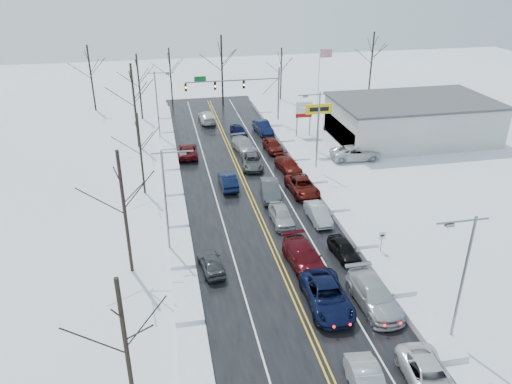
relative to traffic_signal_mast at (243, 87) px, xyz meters
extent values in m
plane|color=white|center=(-3.45, -27.99, -5.48)|extent=(160.00, 160.00, 0.00)
cube|color=black|center=(-3.45, -25.99, -5.47)|extent=(14.00, 84.00, 0.01)
cube|color=silver|center=(-11.05, -25.99, -5.48)|extent=(1.93, 72.00, 0.54)
cube|color=silver|center=(4.15, -25.99, -5.48)|extent=(1.93, 72.00, 0.54)
cylinder|color=slate|center=(5.05, 0.01, -1.48)|extent=(0.24, 0.24, 8.00)
cylinder|color=slate|center=(-1.45, 0.01, 1.02)|extent=(13.00, 0.18, 0.18)
cylinder|color=slate|center=(3.85, 0.01, -0.08)|extent=(2.33, 0.10, 2.33)
cube|color=#0C591E|center=(-5.95, 0.01, 1.42)|extent=(1.60, 0.08, 0.70)
cube|color=black|center=(0.05, 0.01, 0.37)|extent=(0.32, 0.25, 1.05)
sphere|color=#3F0705|center=(0.05, -0.15, 0.67)|extent=(0.20, 0.20, 0.20)
sphere|color=orange|center=(0.05, -0.15, 0.37)|extent=(0.22, 0.22, 0.22)
sphere|color=black|center=(0.05, -0.15, 0.07)|extent=(0.20, 0.20, 0.20)
cube|color=black|center=(-3.95, 0.01, 0.37)|extent=(0.32, 0.25, 1.05)
sphere|color=#3F0705|center=(-3.95, -0.15, 0.67)|extent=(0.20, 0.20, 0.20)
sphere|color=orange|center=(-3.95, -0.15, 0.37)|extent=(0.22, 0.22, 0.22)
sphere|color=black|center=(-3.95, -0.15, 0.07)|extent=(0.20, 0.20, 0.20)
cube|color=black|center=(-7.95, 0.01, 0.37)|extent=(0.32, 0.25, 1.05)
sphere|color=#3F0705|center=(-7.95, -0.15, 0.67)|extent=(0.20, 0.20, 0.20)
sphere|color=orange|center=(-7.95, -0.15, 0.37)|extent=(0.22, 0.22, 0.22)
sphere|color=black|center=(-7.95, -0.15, 0.07)|extent=(0.20, 0.20, 0.20)
cylinder|color=slate|center=(7.05, -11.99, -2.68)|extent=(0.20, 0.20, 5.60)
cube|color=yellow|center=(7.05, -11.99, -0.08)|extent=(3.20, 0.30, 1.20)
cube|color=black|center=(7.05, -12.16, -0.08)|extent=(2.40, 0.04, 0.50)
cylinder|color=slate|center=(6.15, -5.99, -3.48)|extent=(0.16, 0.16, 4.00)
cylinder|color=slate|center=(7.95, -5.99, -3.48)|extent=(0.16, 0.16, 4.00)
cube|color=white|center=(7.05, -5.99, -1.18)|extent=(2.20, 0.22, 0.70)
cube|color=white|center=(7.05, -5.99, -1.98)|extent=(2.20, 0.22, 0.70)
cube|color=#A20E0C|center=(7.05, -5.99, -2.68)|extent=(2.20, 0.22, 0.50)
cylinder|color=slate|center=(4.75, -35.99, -4.38)|extent=(0.08, 0.08, 2.20)
cube|color=white|center=(4.75, -35.99, -3.48)|extent=(0.55, 0.05, 0.70)
cube|color=black|center=(4.75, -36.03, -3.48)|extent=(0.35, 0.02, 0.15)
cylinder|color=silver|center=(11.55, 2.01, -0.48)|extent=(0.14, 0.14, 10.00)
cube|color=#BCBCB7|center=(20.55, -9.99, -2.98)|extent=(20.00, 12.00, 5.00)
cube|color=#262628|center=(10.60, -9.99, -3.88)|extent=(0.10, 11.00, 2.80)
cube|color=#3F3F42|center=(20.55, -9.99, -0.33)|extent=(20.40, 12.40, 0.30)
cylinder|color=slate|center=(5.05, -45.99, -0.98)|extent=(0.18, 0.18, 9.00)
cylinder|color=slate|center=(4.25, -45.99, 3.32)|extent=(3.20, 0.12, 0.12)
cube|color=slate|center=(3.45, -45.99, 3.17)|extent=(0.50, 0.25, 0.18)
cylinder|color=slate|center=(5.05, -17.99, -0.98)|extent=(0.18, 0.18, 9.00)
cylinder|color=slate|center=(4.25, -17.99, 3.32)|extent=(3.20, 0.12, 0.12)
cube|color=slate|center=(3.45, -17.99, 3.17)|extent=(0.50, 0.25, 0.18)
cylinder|color=slate|center=(-11.95, -31.99, -0.98)|extent=(0.18, 0.18, 9.00)
cylinder|color=slate|center=(-11.15, -31.99, 3.32)|extent=(3.20, 0.12, 0.12)
cube|color=slate|center=(-10.35, -31.99, 3.17)|extent=(0.50, 0.25, 0.18)
cylinder|color=slate|center=(-11.95, -3.99, -0.98)|extent=(0.18, 0.18, 9.00)
cylinder|color=slate|center=(-11.15, -3.99, 3.32)|extent=(3.20, 0.12, 0.12)
cube|color=slate|center=(-10.35, -3.99, 3.17)|extent=(0.50, 0.25, 0.18)
cylinder|color=#2D231C|center=(-14.45, -47.99, -0.98)|extent=(0.24, 0.24, 9.00)
cylinder|color=#2D231C|center=(-14.95, -33.99, -0.48)|extent=(0.27, 0.27, 10.00)
cylinder|color=#2D231C|center=(-13.95, -19.99, -1.23)|extent=(0.23, 0.23, 8.50)
cylinder|color=#2D231C|center=(-14.65, -5.99, -0.23)|extent=(0.28, 0.28, 10.50)
cylinder|color=#2D231C|center=(-14.25, 6.01, -0.73)|extent=(0.25, 0.25, 9.50)
cylinder|color=#2D231C|center=(-21.45, 12.01, -0.48)|extent=(0.27, 0.27, 10.00)
cylinder|color=#2D231C|center=(-9.45, 13.01, -0.98)|extent=(0.24, 0.24, 9.00)
cylinder|color=#2D231C|center=(-1.45, 11.01, 0.02)|extent=(0.29, 0.29, 11.00)
cylinder|color=#2D231C|center=(8.55, 12.51, -1.23)|extent=(0.23, 0.23, 8.50)
cylinder|color=#2D231C|center=(24.55, 13.01, -0.23)|extent=(0.28, 0.28, 10.50)
imported|color=black|center=(-1.53, -41.09, -5.48)|extent=(3.02, 6.14, 1.68)
imported|color=#4B0A10|center=(-1.66, -36.08, -5.48)|extent=(2.76, 5.97, 1.69)
imported|color=#A2A5AA|center=(-1.70, -28.88, -5.48)|extent=(1.89, 4.52, 1.53)
imported|color=#3E4043|center=(-1.50, -23.46, -5.48)|extent=(2.32, 5.12, 1.63)
imported|color=#414447|center=(-1.78, -15.44, -5.48)|extent=(2.95, 5.28, 1.40)
imported|color=#95979C|center=(-1.82, -10.15, -5.48)|extent=(2.81, 5.55, 1.54)
imported|color=black|center=(-1.50, -4.37, -5.48)|extent=(2.09, 4.29, 1.41)
imported|color=#A6A9AE|center=(1.71, -41.68, -5.48)|extent=(2.62, 6.00, 1.72)
imported|color=black|center=(1.89, -35.31, -5.48)|extent=(1.90, 4.07, 1.35)
imported|color=#A3A6AB|center=(1.70, -29.11, -5.48)|extent=(1.58, 4.41, 1.45)
imported|color=#460D09|center=(1.93, -23.16, -5.48)|extent=(2.74, 5.57, 1.52)
imported|color=#51100A|center=(1.96, -17.34, -5.48)|extent=(2.60, 5.07, 1.41)
imported|color=#4C0E0A|center=(1.69, -10.88, -5.48)|extent=(1.99, 4.53, 1.52)
imported|color=black|center=(1.94, -3.86, -5.48)|extent=(2.18, 5.07, 1.62)
imported|color=black|center=(-5.35, -20.29, -5.48)|extent=(1.71, 4.69, 1.53)
imported|color=#500A0F|center=(-8.81, -10.59, -5.48)|extent=(2.51, 5.09, 1.39)
imported|color=silver|center=(-5.00, 2.56, -5.48)|extent=(2.32, 5.40, 1.55)
imported|color=#3B3E40|center=(-8.89, -35.15, -5.48)|extent=(2.07, 4.16, 1.36)
imported|color=silver|center=(10.75, -15.60, -5.48)|extent=(6.20, 3.14, 1.68)
imported|color=#424447|center=(13.75, -13.00, -5.48)|extent=(1.96, 4.72, 1.36)
imported|color=black|center=(11.42, -5.94, -5.48)|extent=(2.06, 4.08, 1.33)
camera|label=1|loc=(-11.93, -67.57, 16.85)|focal=35.00mm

